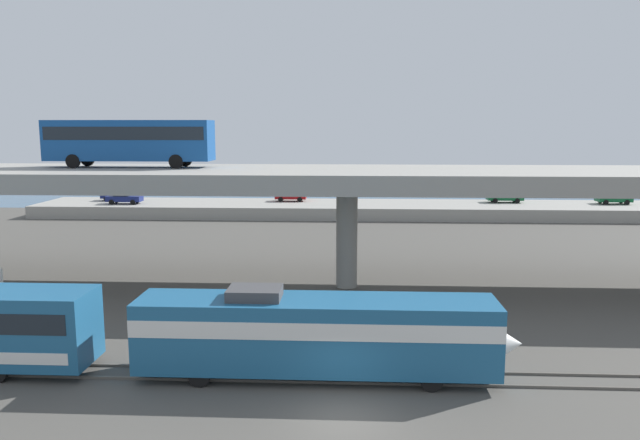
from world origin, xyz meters
The scene contains 13 objects.
ground_plane centered at (0.00, 0.00, 0.00)m, with size 260.00×260.00×0.00m, color #4C4944.
rail_strip_near centered at (0.00, 3.29, 0.06)m, with size 110.00×0.12×0.12m, color #59544C.
rail_strip_far centered at (0.00, 4.71, 0.06)m, with size 110.00×0.12×0.12m, color #59544C.
train_locomotive centered at (-0.45, 4.00, 2.19)m, with size 17.37×3.04×4.18m.
highway_overpass centered at (0.00, 20.00, 7.60)m, with size 96.00×11.06×8.39m.
transit_bus_on_overpass centered at (-15.79, 21.30, 10.45)m, with size 12.00×2.68×3.40m.
pier_parking_lot centered at (0.00, 55.00, 0.77)m, with size 79.52×10.25×1.54m, color gray.
parked_car_0 centered at (-7.67, 56.93, 2.31)m, with size 4.06×1.82×1.50m.
parked_car_1 centered at (-28.53, 53.11, 2.32)m, with size 4.38×1.86×1.50m.
parked_car_2 centered at (20.13, 56.98, 2.32)m, with size 4.52×1.86×1.50m.
parked_car_3 centered at (33.62, 56.07, 2.32)m, with size 4.18×1.93×1.50m.
parked_car_4 centered at (-30.61, 56.56, 2.32)m, with size 4.36×1.88×1.50m.
harbor_water centered at (0.00, 78.00, 0.00)m, with size 140.00×36.00×0.01m, color #385B7A.
Camera 1 is at (0.26, -22.51, 11.41)m, focal length 34.27 mm.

